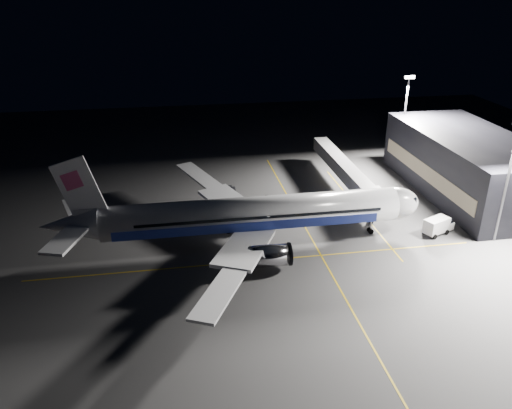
{
  "coord_description": "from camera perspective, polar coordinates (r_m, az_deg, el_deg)",
  "views": [
    {
      "loc": [
        -11.5,
        -71.92,
        40.14
      ],
      "look_at": [
        0.86,
        1.92,
        6.0
      ],
      "focal_mm": 35.0,
      "sensor_mm": 36.0,
      "label": 1
    }
  ],
  "objects": [
    {
      "name": "baggage_tug",
      "position": [
        101.22,
        -3.07,
        1.62
      ],
      "size": [
        2.52,
        2.05,
        1.78
      ],
      "rotation": [
        0.0,
        0.0,
        -0.04
      ],
      "color": "black",
      "rests_on": "ground"
    },
    {
      "name": "guide_line_main",
      "position": [
        85.12,
        6.31,
        -3.78
      ],
      "size": [
        0.25,
        80.0,
        0.01
      ],
      "primitive_type": "cube",
      "color": "gold",
      "rests_on": "ground"
    },
    {
      "name": "service_truck",
      "position": [
        90.81,
        20.13,
        -2.23
      ],
      "size": [
        6.16,
        4.36,
        2.94
      ],
      "rotation": [
        0.0,
        0.0,
        0.41
      ],
      "color": "white",
      "rests_on": "ground"
    },
    {
      "name": "terminal",
      "position": [
        108.87,
        23.05,
        4.23
      ],
      "size": [
        18.12,
        40.0,
        12.0
      ],
      "color": "black",
      "rests_on": "ground"
    },
    {
      "name": "floodlight_mast_north",
      "position": [
        119.25,
        16.65,
        10.03
      ],
      "size": [
        2.4,
        0.68,
        20.7
      ],
      "color": "#59595E",
      "rests_on": "ground"
    },
    {
      "name": "safety_cone_a",
      "position": [
        88.91,
        -2.19,
        -2.14
      ],
      "size": [
        0.39,
        0.39,
        0.58
      ],
      "primitive_type": "cone",
      "color": "#F04A0A",
      "rests_on": "ground"
    },
    {
      "name": "safety_cone_c",
      "position": [
        92.72,
        -6.01,
        -1.05
      ],
      "size": [
        0.46,
        0.46,
        0.69
      ],
      "primitive_type": "cone",
      "color": "#F04A0A",
      "rests_on": "ground"
    },
    {
      "name": "safety_cone_b",
      "position": [
        93.99,
        -4.71,
        -0.63
      ],
      "size": [
        0.46,
        0.46,
        0.69
      ],
      "primitive_type": "cone",
      "color": "#F04A0A",
      "rests_on": "ground"
    },
    {
      "name": "guide_line_side",
      "position": [
        97.18,
        11.59,
        -0.41
      ],
      "size": [
        0.25,
        40.0,
        0.01
      ],
      "primitive_type": "cube",
      "color": "gold",
      "rests_on": "ground"
    },
    {
      "name": "guide_line_cross",
      "position": [
        78.03,
        0.34,
        -6.44
      ],
      "size": [
        70.0,
        0.25,
        0.01
      ],
      "primitive_type": "cube",
      "color": "gold",
      "rests_on": "ground"
    },
    {
      "name": "jet_bridge",
      "position": [
        102.39,
        10.25,
        3.78
      ],
      "size": [
        3.6,
        34.4,
        6.3
      ],
      "color": "#B2B2B7",
      "rests_on": "ground"
    },
    {
      "name": "airliner",
      "position": [
        80.65,
        -1.13,
        -1.19
      ],
      "size": [
        61.48,
        54.22,
        16.64
      ],
      "color": "silver",
      "rests_on": "ground"
    },
    {
      "name": "ground",
      "position": [
        83.17,
        -0.37,
        -4.35
      ],
      "size": [
        200.0,
        200.0,
        0.0
      ],
      "primitive_type": "plane",
      "color": "#4C4C4F",
      "rests_on": "ground"
    },
    {
      "name": "floodlight_mast_south",
      "position": [
        88.13,
        26.98,
        3.4
      ],
      "size": [
        2.4,
        0.67,
        20.7
      ],
      "color": "#59595E",
      "rests_on": "ground"
    }
  ]
}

